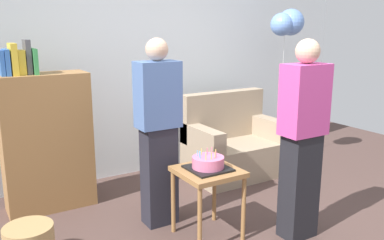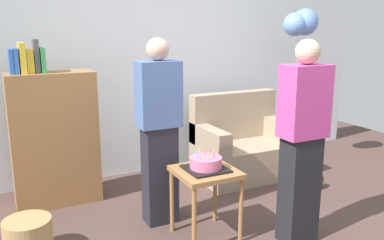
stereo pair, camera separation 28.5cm
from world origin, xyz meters
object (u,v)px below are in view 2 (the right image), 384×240
(side_table, at_px, (206,180))
(person_blowing_candles, at_px, (159,132))
(couch, at_px, (242,147))
(person_holding_cake, at_px, (302,143))
(bookshelf, at_px, (54,136))
(handbag, at_px, (313,180))
(balloon_bunch, at_px, (301,23))
(wicker_basket, at_px, (28,238))
(birthday_cake, at_px, (206,164))

(side_table, xyz_separation_m, person_blowing_candles, (-0.23, 0.43, 0.33))
(couch, distance_m, person_holding_cake, 1.61)
(bookshelf, distance_m, handbag, 2.72)
(balloon_bunch, bearing_deg, wicker_basket, -167.25)
(bookshelf, relative_size, side_table, 2.72)
(bookshelf, relative_size, person_holding_cake, 0.98)
(person_blowing_candles, bearing_deg, person_holding_cake, -58.36)
(bookshelf, height_order, wicker_basket, bookshelf)
(side_table, bearing_deg, wicker_basket, 166.12)
(couch, height_order, side_table, couch)
(couch, distance_m, balloon_bunch, 1.59)
(wicker_basket, bearing_deg, person_holding_cake, -19.69)
(side_table, xyz_separation_m, wicker_basket, (-1.35, 0.33, -0.35))
(person_holding_cake, relative_size, balloon_bunch, 0.85)
(bookshelf, relative_size, birthday_cake, 5.01)
(side_table, height_order, person_blowing_candles, person_blowing_candles)
(couch, distance_m, bookshelf, 2.10)
(bookshelf, height_order, handbag, bookshelf)
(wicker_basket, relative_size, balloon_bunch, 0.19)
(person_holding_cake, bearing_deg, birthday_cake, -11.64)
(couch, height_order, balloon_bunch, balloon_bunch)
(bookshelf, distance_m, side_table, 1.62)
(person_blowing_candles, bearing_deg, handbag, -17.21)
(birthday_cake, distance_m, person_holding_cake, 0.78)
(person_holding_cake, distance_m, handbag, 1.37)
(couch, bearing_deg, person_blowing_candles, -153.15)
(person_blowing_candles, bearing_deg, wicker_basket, 169.33)
(person_holding_cake, distance_m, wicker_basket, 2.23)
(side_table, relative_size, balloon_bunch, 0.31)
(side_table, bearing_deg, birthday_cake, 167.92)
(bookshelf, distance_m, wicker_basket, 1.13)
(couch, distance_m, side_table, 1.53)
(person_holding_cake, xyz_separation_m, wicker_basket, (-2.00, 0.71, -0.68))
(birthday_cake, distance_m, balloon_bunch, 2.36)
(person_blowing_candles, xyz_separation_m, handbag, (1.75, -0.05, -0.73))
(side_table, relative_size, person_blowing_candles, 0.36)
(person_blowing_candles, bearing_deg, bookshelf, 116.66)
(wicker_basket, xyz_separation_m, balloon_bunch, (3.15, 0.71, 1.60))
(birthday_cake, bearing_deg, bookshelf, 127.95)
(birthday_cake, bearing_deg, balloon_bunch, 30.13)
(bookshelf, height_order, balloon_bunch, balloon_bunch)
(handbag, bearing_deg, birthday_cake, -165.99)
(couch, height_order, person_holding_cake, person_holding_cake)
(person_blowing_candles, height_order, balloon_bunch, balloon_bunch)
(bookshelf, xyz_separation_m, birthday_cake, (0.99, -1.27, -0.04))
(couch, height_order, birthday_cake, couch)
(side_table, distance_m, handbag, 1.62)
(couch, xyz_separation_m, balloon_bunch, (0.73, -0.04, 1.41))
(birthday_cake, relative_size, handbag, 1.14)
(side_table, height_order, birthday_cake, birthday_cake)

